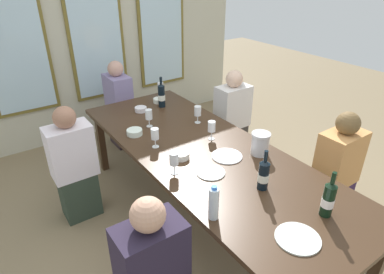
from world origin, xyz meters
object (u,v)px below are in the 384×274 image
Objects in this scene: tasting_bowl_0 at (135,132)px; tasting_bowl_2 at (141,109)px; tasting_bowl_1 at (181,155)px; tasting_bowl_3 at (159,100)px; wine_bottle_2 at (328,199)px; wine_glass_5 at (155,134)px; wine_bottle_1 at (162,95)px; white_plate_2 at (298,238)px; seated_person_2 at (74,167)px; wine_bottle_0 at (264,175)px; wine_glass_0 at (212,127)px; seated_person_1 at (336,174)px; white_plate_1 at (211,172)px; metal_pitcher at (260,143)px; dining_table at (205,157)px; seated_person_3 at (232,120)px; water_bottle at (214,203)px; seated_person_4 at (120,107)px; wine_glass_1 at (149,115)px; white_plate_0 at (227,156)px; wine_glass_4 at (174,160)px; wine_glass_3 at (161,87)px; wine_glass_2 at (198,111)px.

tasting_bowl_0 is 0.54m from tasting_bowl_2.
tasting_bowl_3 is at bearing 68.50° from tasting_bowl_1.
wine_bottle_2 reaches higher than wine_glass_5.
tasting_bowl_2 is 0.30m from tasting_bowl_3.
wine_bottle_1 reaches higher than tasting_bowl_1.
tasting_bowl_2 is (0.17, 1.03, -0.00)m from tasting_bowl_1.
wine_bottle_2 reaches higher than white_plate_2.
seated_person_2 reaches higher than tasting_bowl_0.
wine_glass_0 is at bearing 78.82° from wine_bottle_0.
white_plate_1 is at bearing 159.95° from seated_person_1.
tasting_bowl_0 is at bearing 127.70° from metal_pitcher.
wine_bottle_0 is 0.72m from tasting_bowl_1.
wine_glass_0 is 0.51m from wine_glass_5.
seated_person_1 is at bearing -36.50° from dining_table.
tasting_bowl_1 is 1.01m from seated_person_2.
seated_person_3 is (0.89, 1.32, -0.33)m from wine_bottle_0.
seated_person_1 is (1.36, 0.01, -0.33)m from water_bottle.
seated_person_3 is at bearing 3.35° from tasting_bowl_0.
tasting_bowl_3 is 0.87m from seated_person_3.
wine_bottle_0 reaches higher than water_bottle.
white_plate_1 is at bearing -94.43° from seated_person_4.
seated_person_2 is (-1.05, 1.80, -0.34)m from wine_bottle_2.
wine_bottle_2 is 1.44m from wine_glass_5.
tasting_bowl_2 is 1.02× the size of tasting_bowl_3.
wine_glass_1 is 0.41m from wine_glass_5.
tasting_bowl_3 reaches higher than white_plate_2.
wine_glass_5 is (-0.45, 1.37, -0.00)m from wine_bottle_2.
wine_glass_5 is (0.14, 0.98, 0.01)m from water_bottle.
water_bottle is (-0.22, -0.71, 0.09)m from tasting_bowl_1.
metal_pitcher is 0.60× the size of wine_bottle_2.
wine_bottle_1 is 0.90m from wine_glass_0.
seated_person_4 is (-0.34, 2.08, -0.31)m from metal_pitcher.
wine_glass_0 is (0.08, 0.31, 0.11)m from white_plate_0.
seated_person_2 and seated_person_3 have the same top height.
tasting_bowl_1 is at bearing 44.01° from wine_glass_4.
seated_person_3 is at bearing -0.14° from wine_glass_1.
seated_person_3 is (1.07, 1.79, -0.22)m from white_plate_2.
dining_table is 0.33m from white_plate_1.
white_plate_0 is 1.45× the size of wine_glass_1.
wine_bottle_1 is 1.19m from seated_person_2.
water_bottle is 1.38× the size of wine_glass_3.
water_bottle is 0.22× the size of seated_person_2.
tasting_bowl_1 is at bearing -164.22° from wine_glass_0.
seated_person_2 reaches higher than white_plate_0.
tasting_bowl_2 is (0.29, 0.45, -0.00)m from tasting_bowl_0.
white_plate_1 is at bearing -104.86° from wine_bottle_1.
white_plate_2 is at bearing -83.69° from tasting_bowl_0.
dining_table is 0.24m from tasting_bowl_1.
seated_person_3 reaches higher than metal_pitcher.
wine_glass_2 is at bearing 17.68° from wine_glass_5.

